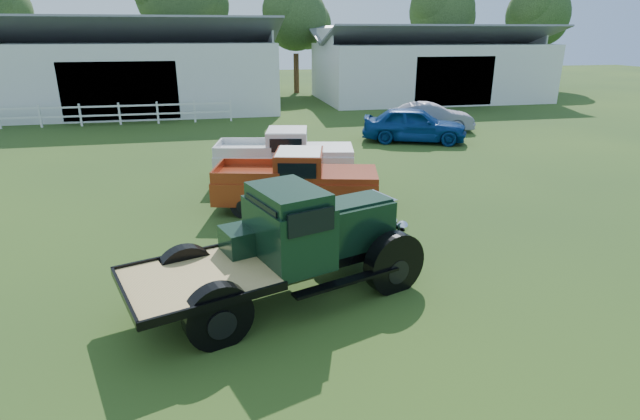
{
  "coord_description": "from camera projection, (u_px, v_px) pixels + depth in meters",
  "views": [
    {
      "loc": [
        -2.01,
        -9.12,
        4.83
      ],
      "look_at": [
        0.2,
        1.2,
        1.05
      ],
      "focal_mm": 28.0,
      "sensor_mm": 36.0,
      "label": 1
    }
  ],
  "objects": [
    {
      "name": "tree_d",
      "position": [
        440.0,
        30.0,
        43.59
      ],
      "size": [
        6.0,
        6.0,
        10.0
      ],
      "primitive_type": null,
      "color": "black",
      "rests_on": "ground"
    },
    {
      "name": "fence_rail",
      "position": [
        100.0,
        114.0,
        27.06
      ],
      "size": [
        14.2,
        0.16,
        1.2
      ],
      "primitive_type": null,
      "color": "white",
      "rests_on": "ground"
    },
    {
      "name": "white_pickup",
      "position": [
        285.0,
        156.0,
        16.84
      ],
      "size": [
        5.03,
        2.77,
        1.75
      ],
      "primitive_type": null,
      "rotation": [
        0.0,
        0.0,
        -0.2
      ],
      "color": "silver",
      "rests_on": "ground"
    },
    {
      "name": "shed_left",
      "position": [
        130.0,
        65.0,
        32.04
      ],
      "size": [
        18.8,
        10.2,
        5.6
      ],
      "primitive_type": null,
      "color": "silver",
      "rests_on": "ground"
    },
    {
      "name": "shed_right",
      "position": [
        428.0,
        63.0,
        37.16
      ],
      "size": [
        16.8,
        9.2,
        5.2
      ],
      "primitive_type": null,
      "color": "silver",
      "rests_on": "ground"
    },
    {
      "name": "tree_e",
      "position": [
        535.0,
        33.0,
        43.4
      ],
      "size": [
        5.7,
        5.7,
        9.5
      ],
      "primitive_type": null,
      "color": "black",
      "rests_on": "ground"
    },
    {
      "name": "misc_car_grey",
      "position": [
        431.0,
        117.0,
        25.59
      ],
      "size": [
        4.52,
        2.6,
        1.41
      ],
      "primitive_type": "imported",
      "rotation": [
        0.0,
        0.0,
        1.29
      ],
      "color": "slate",
      "rests_on": "ground"
    },
    {
      "name": "misc_car_blue",
      "position": [
        414.0,
        124.0,
        22.97
      ],
      "size": [
        5.07,
        3.47,
        1.6
      ],
      "primitive_type": "imported",
      "rotation": [
        0.0,
        0.0,
        1.2
      ],
      "color": "navy",
      "rests_on": "ground"
    },
    {
      "name": "vintage_flatbed",
      "position": [
        284.0,
        245.0,
        9.3
      ],
      "size": [
        5.9,
        3.84,
        2.18
      ],
      "primitive_type": null,
      "rotation": [
        0.0,
        0.0,
        0.33
      ],
      "color": "black",
      "rests_on": "ground"
    },
    {
      "name": "tree_c",
      "position": [
        296.0,
        36.0,
        40.27
      ],
      "size": [
        5.4,
        5.4,
        9.0
      ],
      "primitive_type": null,
      "color": "black",
      "rests_on": "ground"
    },
    {
      "name": "ground",
      "position": [
        323.0,
        277.0,
        10.43
      ],
      "size": [
        120.0,
        120.0,
        0.0
      ],
      "primitive_type": "plane",
      "color": "#233B18"
    },
    {
      "name": "red_pickup",
      "position": [
        296.0,
        180.0,
        14.14
      ],
      "size": [
        5.04,
        2.92,
        1.73
      ],
      "primitive_type": null,
      "rotation": [
        0.0,
        0.0,
        -0.25
      ],
      "color": "maroon",
      "rests_on": "ground"
    },
    {
      "name": "tree_b",
      "position": [
        180.0,
        19.0,
        39.0
      ],
      "size": [
        6.9,
        6.9,
        11.5
      ],
      "primitive_type": null,
      "color": "black",
      "rests_on": "ground"
    }
  ]
}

